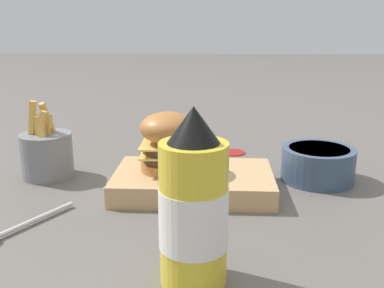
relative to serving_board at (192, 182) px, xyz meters
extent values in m
plane|color=#5B5651|center=(0.00, 0.01, -0.02)|extent=(6.00, 6.00, 0.00)
cube|color=tan|center=(0.00, 0.00, 0.00)|extent=(0.27, 0.17, 0.04)
cylinder|color=#AD6B33|center=(-0.04, 0.01, 0.03)|extent=(0.10, 0.10, 0.02)
cylinder|color=#4C3323|center=(-0.04, 0.01, 0.04)|extent=(0.09, 0.09, 0.01)
cube|color=#EAC656|center=(-0.04, 0.01, 0.05)|extent=(0.09, 0.09, 0.00)
cylinder|color=#4C3323|center=(-0.04, 0.01, 0.06)|extent=(0.09, 0.09, 0.01)
cube|color=#EAC656|center=(-0.04, 0.01, 0.07)|extent=(0.09, 0.09, 0.00)
ellipsoid|color=#AD6B33|center=(-0.04, 0.01, 0.09)|extent=(0.10, 0.10, 0.05)
cylinder|color=yellow|center=(0.02, -0.27, 0.06)|extent=(0.08, 0.08, 0.16)
cylinder|color=white|center=(0.02, -0.27, 0.06)|extent=(0.08, 0.08, 0.07)
cone|color=black|center=(0.02, -0.27, 0.17)|extent=(0.06, 0.06, 0.04)
cylinder|color=slate|center=(-0.28, 0.06, 0.02)|extent=(0.10, 0.10, 0.08)
cube|color=gold|center=(-0.27, 0.06, 0.07)|extent=(0.02, 0.03, 0.07)
cube|color=gold|center=(-0.27, 0.08, 0.08)|extent=(0.03, 0.03, 0.09)
cube|color=gold|center=(-0.27, 0.04, 0.06)|extent=(0.02, 0.02, 0.06)
cube|color=gold|center=(-0.30, 0.06, 0.08)|extent=(0.02, 0.01, 0.10)
cube|color=gold|center=(-0.29, 0.06, 0.07)|extent=(0.02, 0.03, 0.07)
cube|color=gold|center=(-0.28, 0.06, 0.07)|extent=(0.03, 0.01, 0.08)
cylinder|color=#384C66|center=(0.23, 0.07, 0.01)|extent=(0.13, 0.13, 0.06)
cylinder|color=#669356|center=(0.23, 0.07, 0.04)|extent=(0.11, 0.11, 0.01)
cylinder|color=silver|center=(-0.22, -0.13, -0.01)|extent=(0.07, 0.12, 0.01)
cylinder|color=#9E140F|center=(0.08, 0.23, -0.02)|extent=(0.05, 0.05, 0.00)
camera|label=1|loc=(0.04, -0.73, 0.28)|focal=42.00mm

